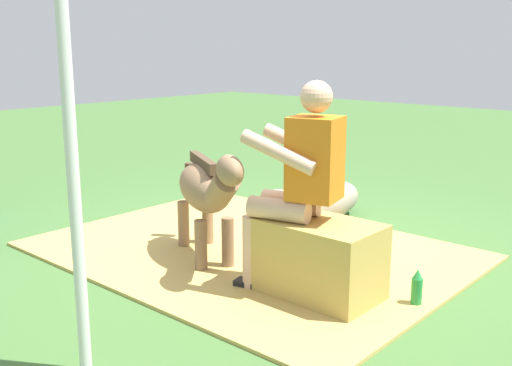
# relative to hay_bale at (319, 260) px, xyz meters

# --- Properties ---
(ground_plane) EXTENTS (24.00, 24.00, 0.00)m
(ground_plane) POSITION_rel_hay_bale_xyz_m (0.73, -0.55, -0.25)
(ground_plane) COLOR #426B33
(hay_patch) EXTENTS (3.18, 2.39, 0.02)m
(hay_patch) POSITION_rel_hay_bale_xyz_m (0.93, -0.36, -0.24)
(hay_patch) COLOR tan
(hay_patch) RESTS_ON ground
(hay_bale) EXTENTS (0.76, 0.47, 0.51)m
(hay_bale) POSITION_rel_hay_bale_xyz_m (0.00, 0.00, 0.00)
(hay_bale) COLOR tan
(hay_bale) RESTS_ON ground
(person_seated) EXTENTS (0.71, 0.52, 1.39)m
(person_seated) POSITION_rel_hay_bale_xyz_m (0.16, 0.03, 0.52)
(person_seated) COLOR #D8AD8C
(person_seated) RESTS_ON ground
(pony_standing) EXTENTS (1.22, 0.82, 0.92)m
(pony_standing) POSITION_rel_hay_bale_xyz_m (1.01, 0.01, 0.30)
(pony_standing) COLOR #8C6B4C
(pony_standing) RESTS_ON ground
(pony_lying) EXTENTS (0.40, 1.33, 0.42)m
(pony_lying) POSITION_rel_hay_bale_xyz_m (1.00, -1.42, -0.06)
(pony_lying) COLOR gray
(pony_lying) RESTS_ON ground
(soda_bottle) EXTENTS (0.07, 0.07, 0.25)m
(soda_bottle) POSITION_rel_hay_bale_xyz_m (-0.54, -0.28, -0.13)
(soda_bottle) COLOR #268C3F
(soda_bottle) RESTS_ON ground
(tent_pole_left) EXTENTS (0.06, 0.06, 2.59)m
(tent_pole_left) POSITION_rel_hay_bale_xyz_m (0.33, 1.52, 1.04)
(tent_pole_left) COLOR silver
(tent_pole_left) RESTS_ON ground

